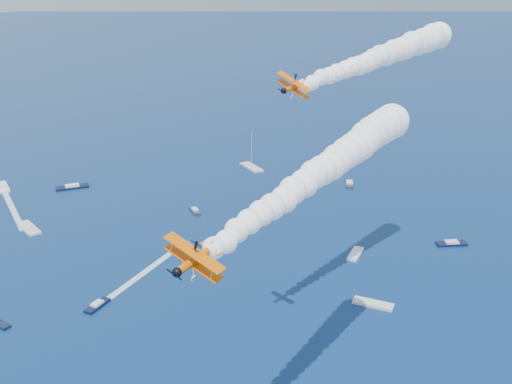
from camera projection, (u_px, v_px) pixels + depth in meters
biplane_lead at (294, 87)px, 107.69m from camera, size 7.68×9.31×7.23m
biplane_trail at (195, 260)px, 67.31m from camera, size 9.06×10.59×7.46m
smoke_trail_lead at (380, 56)px, 127.01m from camera, size 59.16×21.91×10.72m
smoke_trail_trail at (321, 171)px, 88.84m from camera, size 59.80×35.02×10.72m
spectator_boats at (24, 254)px, 177.56m from camera, size 240.72×165.07×0.70m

